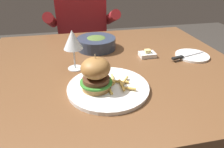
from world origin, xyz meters
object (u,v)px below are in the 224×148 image
(butter_dish, at_px, (147,54))
(diner_person, at_px, (83,43))
(table_knife, at_px, (185,56))
(main_plate, at_px, (108,88))
(burger_sandwich, at_px, (96,74))
(wine_glass, at_px, (73,41))
(bread_plate, at_px, (192,56))
(soup_bowl, at_px, (96,43))

(butter_dish, bearing_deg, diner_person, 110.32)
(table_knife, relative_size, butter_dish, 2.51)
(main_plate, bearing_deg, diner_person, 91.71)
(burger_sandwich, bearing_deg, diner_person, 89.16)
(main_plate, distance_m, wine_glass, 0.25)
(burger_sandwich, relative_size, bread_plate, 0.82)
(burger_sandwich, xyz_separation_m, butter_dish, (0.28, 0.25, -0.06))
(main_plate, bearing_deg, wine_glass, 120.43)
(wine_glass, xyz_separation_m, butter_dish, (0.35, 0.06, -0.11))
(bread_plate, height_order, diner_person, diner_person)
(wine_glass, distance_m, diner_person, 0.84)
(main_plate, xyz_separation_m, wine_glass, (-0.11, 0.19, 0.12))
(table_knife, xyz_separation_m, butter_dish, (-0.17, 0.06, -0.00))
(table_knife, height_order, soup_bowl, soup_bowl)
(soup_bowl, height_order, diner_person, diner_person)
(wine_glass, xyz_separation_m, bread_plate, (0.56, 0.01, -0.12))
(butter_dish, bearing_deg, soup_bowl, 146.28)
(main_plate, relative_size, wine_glass, 1.73)
(bread_plate, relative_size, soup_bowl, 0.79)
(burger_sandwich, bearing_deg, wine_glass, 109.02)
(burger_sandwich, height_order, soup_bowl, burger_sandwich)
(burger_sandwich, bearing_deg, butter_dish, 41.60)
(burger_sandwich, relative_size, soup_bowl, 0.64)
(wine_glass, distance_m, butter_dish, 0.37)
(table_knife, distance_m, soup_bowl, 0.45)
(soup_bowl, bearing_deg, wine_glass, -119.82)
(main_plate, height_order, butter_dish, butter_dish)
(table_knife, bearing_deg, bread_plate, 15.39)
(wine_glass, distance_m, table_knife, 0.53)
(main_plate, height_order, table_knife, table_knife)
(bread_plate, xyz_separation_m, diner_person, (-0.48, 0.77, -0.18))
(main_plate, distance_m, diner_person, 0.98)
(table_knife, height_order, diner_person, diner_person)
(soup_bowl, xyz_separation_m, diner_person, (-0.04, 0.57, -0.21))
(main_plate, distance_m, table_knife, 0.44)
(main_plate, bearing_deg, soup_bowl, 88.34)
(burger_sandwich, bearing_deg, bread_plate, 22.24)
(table_knife, bearing_deg, butter_dish, 160.01)
(burger_sandwich, distance_m, bread_plate, 0.54)
(butter_dish, bearing_deg, burger_sandwich, -138.40)
(main_plate, distance_m, butter_dish, 0.34)
(butter_dish, xyz_separation_m, diner_person, (-0.27, 0.72, -0.19))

